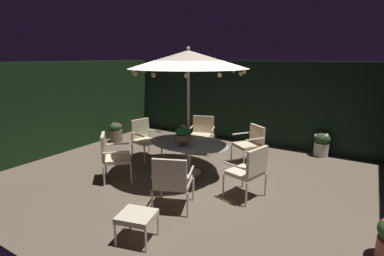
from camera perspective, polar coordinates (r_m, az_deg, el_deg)
The scene contains 15 objects.
ground_plane at distance 6.52m, azimuth 0.79°, elevation -9.66°, with size 8.62×6.96×0.02m, color brown.
hedge_backdrop_rear at distance 9.11m, azimuth 11.59°, elevation 4.93°, with size 8.62×0.30×2.45m, color black.
hedge_backdrop_left at distance 8.96m, azimuth -22.78°, elevation 3.98°, with size 0.30×6.96×2.45m, color black.
patio_dining_table at distance 6.53m, azimuth -0.67°, elevation -3.76°, with size 1.86×1.32×0.73m.
patio_umbrella at distance 6.22m, azimuth -0.72°, elevation 13.15°, with size 2.52×2.52×2.78m.
centerpiece_planter at distance 6.25m, azimuth -1.71°, elevation -1.11°, with size 0.33×0.33×0.44m.
patio_chair_north at distance 8.10m, azimuth 2.00°, elevation -0.72°, with size 0.81×0.78×0.97m.
patio_chair_northeast at distance 7.76m, azimuth -9.32°, elevation -1.56°, with size 0.68×0.70×0.99m.
patio_chair_east at distance 6.42m, azimuth -15.34°, elevation -4.92°, with size 0.83×0.83×1.02m.
patio_chair_southeast at distance 5.02m, azimuth -3.91°, elevation -9.95°, with size 0.82×0.82×0.99m.
patio_chair_south at distance 5.51m, azimuth 11.16°, elevation -7.70°, with size 0.70×0.76×1.01m.
patio_chair_southwest at distance 7.29m, azimuth 11.41°, elevation -2.60°, with size 0.83×0.82×0.95m.
ottoman_footrest at distance 4.40m, azimuth -10.69°, elevation -16.67°, with size 0.59×0.56×0.43m.
potted_plant_right_near at distance 8.50m, azimuth 23.88°, elevation -2.80°, with size 0.41×0.41×0.62m.
potted_plant_back_center at distance 9.39m, azimuth -14.58°, elevation -0.76°, with size 0.39×0.39×0.59m.
Camera 1 is at (3.04, -5.15, 2.58)m, focal length 27.45 mm.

